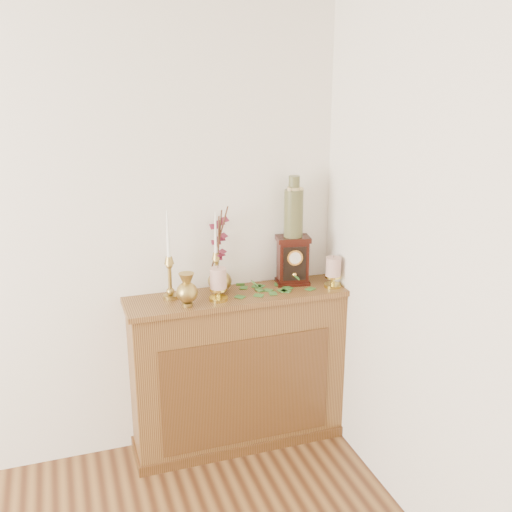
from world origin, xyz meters
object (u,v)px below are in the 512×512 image
object	(u,v)px
candlestick_left	(170,271)
ceramic_vase	(294,210)
ginger_jar	(219,252)
mantel_clock	(293,261)
candlestick_center	(216,265)
bud_vase	(187,290)

from	to	relation	value
candlestick_left	ceramic_vase	bearing A→B (deg)	1.34
ginger_jar	mantel_clock	world-z (taller)	ginger_jar
candlestick_center	bud_vase	distance (m)	0.28
ginger_jar	mantel_clock	distance (m)	0.43
bud_vase	mantel_clock	xyz separation A→B (m)	(0.65, 0.15, 0.05)
mantel_clock	ceramic_vase	size ratio (longest dim) A/B	0.81
candlestick_left	candlestick_center	world-z (taller)	candlestick_left
candlestick_left	ginger_jar	distance (m)	0.30
candlestick_left	ceramic_vase	world-z (taller)	ceramic_vase
mantel_clock	ginger_jar	bearing A→B (deg)	-174.58
ginger_jar	ceramic_vase	size ratio (longest dim) A/B	1.42
candlestick_left	ceramic_vase	xyz separation A→B (m)	(0.71, 0.02, 0.27)
bud_vase	ceramic_vase	world-z (taller)	ceramic_vase
bud_vase	mantel_clock	bearing A→B (deg)	13.10
bud_vase	candlestick_left	bearing A→B (deg)	114.04
ginger_jar	ceramic_vase	world-z (taller)	ceramic_vase
mantel_clock	ceramic_vase	world-z (taller)	ceramic_vase
candlestick_center	bud_vase	world-z (taller)	candlestick_center
bud_vase	ceramic_vase	size ratio (longest dim) A/B	0.52
candlestick_left	candlestick_center	xyz separation A→B (m)	(0.27, 0.04, -0.01)
ginger_jar	ceramic_vase	xyz separation A→B (m)	(0.42, -0.03, 0.21)
bud_vase	ceramic_vase	xyz separation A→B (m)	(0.65, 0.15, 0.34)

